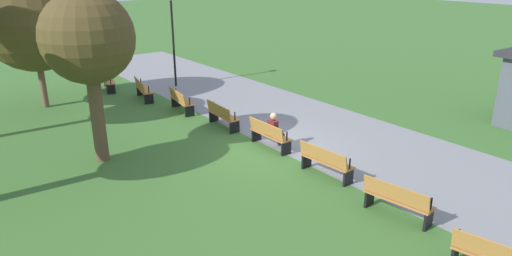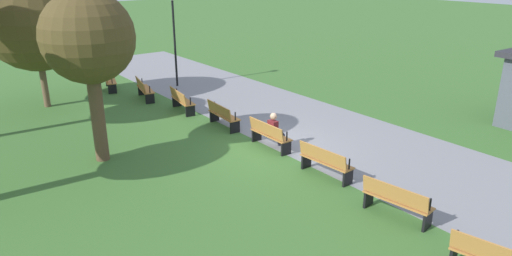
{
  "view_description": "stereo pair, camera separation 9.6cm",
  "coord_description": "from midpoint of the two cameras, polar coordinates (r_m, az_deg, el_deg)",
  "views": [
    {
      "loc": [
        10.42,
        -8.69,
        5.59
      ],
      "look_at": [
        -0.0,
        -0.6,
        0.8
      ],
      "focal_mm": 32.06,
      "sensor_mm": 36.0,
      "label": 1
    },
    {
      "loc": [
        10.48,
        -8.61,
        5.59
      ],
      "look_at": [
        -0.0,
        -0.6,
        0.8
      ],
      "focal_mm": 32.06,
      "sensor_mm": 36.0,
      "label": 2
    }
  ],
  "objects": [
    {
      "name": "ground_plane",
      "position": [
        14.67,
        2.04,
        -2.46
      ],
      "size": [
        120.0,
        120.0,
        0.0
      ],
      "primitive_type": "plane",
      "color": "#3D6B2D"
    },
    {
      "name": "path_paving",
      "position": [
        16.26,
        8.83,
        -0.39
      ],
      "size": [
        34.87,
        4.97,
        0.01
      ],
      "primitive_type": "cube",
      "color": "gray",
      "rests_on": "ground"
    },
    {
      "name": "bench_0",
      "position": [
        22.3,
        -17.76,
        5.73
      ],
      "size": [
        1.68,
        0.9,
        0.89
      ],
      "rotation": [
        0.0,
        0.0,
        -0.28
      ],
      "color": "#B27538",
      "rests_on": "ground"
    },
    {
      "name": "bench_1",
      "position": [
        20.29,
        -13.66,
        4.76
      ],
      "size": [
        1.67,
        0.8,
        0.89
      ],
      "rotation": [
        0.0,
        0.0,
        -0.21
      ],
      "color": "#B27538",
      "rests_on": "ground"
    },
    {
      "name": "bench_2",
      "position": [
        18.3,
        -9.14,
        3.44
      ],
      "size": [
        1.66,
        0.69,
        0.89
      ],
      "rotation": [
        0.0,
        0.0,
        -0.14
      ],
      "color": "#B27538",
      "rests_on": "ground"
    },
    {
      "name": "bench_3",
      "position": [
        16.34,
        -4.03,
        1.64
      ],
      "size": [
        1.64,
        0.58,
        0.89
      ],
      "rotation": [
        0.0,
        0.0,
        -0.07
      ],
      "color": "#B27538",
      "rests_on": "ground"
    },
    {
      "name": "bench_4",
      "position": [
        14.46,
        1.85,
        -0.81
      ],
      "size": [
        1.61,
        0.47,
        0.89
      ],
      "color": "#B27538",
      "rests_on": "ground"
    },
    {
      "name": "bench_5",
      "position": [
        12.68,
        8.83,
        -4.12
      ],
      "size": [
        1.64,
        0.58,
        0.89
      ],
      "rotation": [
        0.0,
        0.0,
        0.07
      ],
      "color": "#B27538",
      "rests_on": "ground"
    },
    {
      "name": "bench_6",
      "position": [
        11.08,
        17.35,
        -8.58
      ],
      "size": [
        1.66,
        0.69,
        0.89
      ],
      "rotation": [
        0.0,
        0.0,
        0.14
      ],
      "color": "#B27538",
      "rests_on": "ground"
    },
    {
      "name": "person_seated",
      "position": [
        14.4,
        2.59,
        -0.19
      ],
      "size": [
        0.32,
        0.52,
        1.2
      ],
      "color": "maroon",
      "rests_on": "ground"
    },
    {
      "name": "tree_2",
      "position": [
        13.58,
        -20.01,
        10.36
      ],
      "size": [
        2.59,
        2.59,
        4.95
      ],
      "color": "brown",
      "rests_on": "ground"
    },
    {
      "name": "tree_4",
      "position": [
        20.04,
        -25.86,
        12.06
      ],
      "size": [
        3.98,
        3.98,
        5.5
      ],
      "color": "brown",
      "rests_on": "ground"
    },
    {
      "name": "lamp_post",
      "position": [
        21.85,
        -10.12,
        12.73
      ],
      "size": [
        0.32,
        0.32,
        4.28
      ],
      "color": "black",
      "rests_on": "ground"
    }
  ]
}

